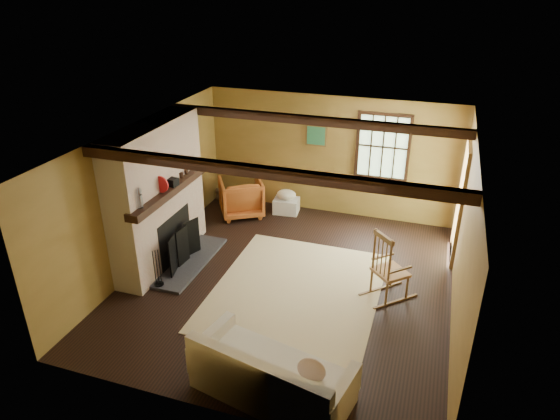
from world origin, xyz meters
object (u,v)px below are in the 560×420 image
at_px(rocking_chair, 388,270).
at_px(laundry_basket, 286,206).
at_px(sofa, 270,379).
at_px(fireplace, 159,201).
at_px(armchair, 241,197).

bearing_deg(rocking_chair, laundry_basket, 0.92).
distance_m(sofa, laundry_basket, 4.95).
bearing_deg(fireplace, rocking_chair, 1.26).
height_order(sofa, laundry_basket, sofa).
xyz_separation_m(fireplace, armchair, (0.58, 2.04, -0.72)).
relative_size(rocking_chair, armchair, 1.33).
bearing_deg(laundry_basket, sofa, -74.39).
distance_m(fireplace, sofa, 3.72).
relative_size(sofa, armchair, 2.37).
bearing_deg(armchair, laundry_basket, 172.42).
distance_m(fireplace, armchair, 2.24).
xyz_separation_m(laundry_basket, armchair, (-0.84, -0.37, 0.23)).
relative_size(rocking_chair, laundry_basket, 2.23).
bearing_deg(armchair, fireplace, 42.67).
distance_m(sofa, armchair, 4.90).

